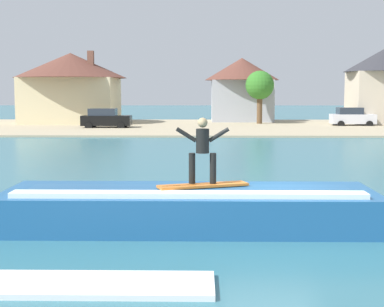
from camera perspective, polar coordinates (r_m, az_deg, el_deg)
The scene contains 12 objects.
ground_plane at distance 14.57m, azimuth 7.63°, elevation -7.08°, with size 260.00×260.00×0.00m, color #2F6776.
wave_crest at distance 14.19m, azimuth -0.28°, elevation -5.38°, with size 9.09×2.89×1.03m.
surfboard at distance 13.94m, azimuth 1.10°, elevation -3.18°, with size 2.26×1.21×0.06m.
surfer at distance 13.90m, azimuth 1.06°, elevation 0.66°, with size 1.31×0.32×1.61m.
shoreline_bank at distance 54.16m, azimuth 2.79°, elevation 2.69°, with size 120.00×24.48×0.15m.
car_near_shore at distance 52.10m, azimuth -8.58°, elevation 3.46°, with size 4.39×2.17×1.86m.
car_far_shore at distance 56.78m, azimuth 15.61°, elevation 3.52°, with size 4.09×2.23×1.86m.
house_with_chimney at distance 60.33m, azimuth -11.95°, elevation 6.84°, with size 11.43×11.43×7.41m.
house_gabled_white at distance 60.86m, azimuth 18.54°, elevation 6.75°, with size 7.99×7.99×7.63m.
house_small_cottage at distance 62.85m, azimuth 4.97°, elevation 6.73°, with size 8.08×8.08×6.99m.
tree_tall_bare at distance 58.07m, azimuth 6.76°, elevation 6.68°, with size 2.87×2.87×5.44m.
whitewater_patch at distance 10.17m, azimuth -10.49°, elevation -12.70°, with size 4.38×1.28×0.10m.
Camera 1 is at (-1.67, -14.09, 3.32)m, focal length 53.64 mm.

